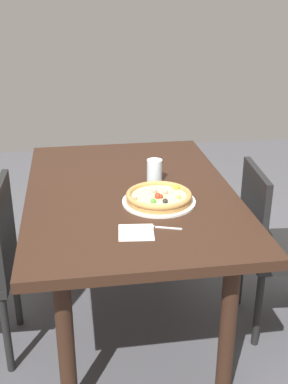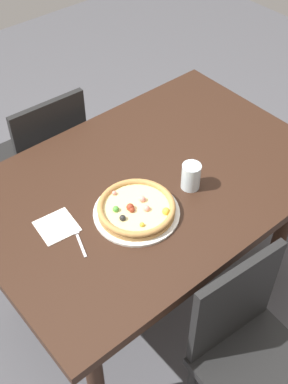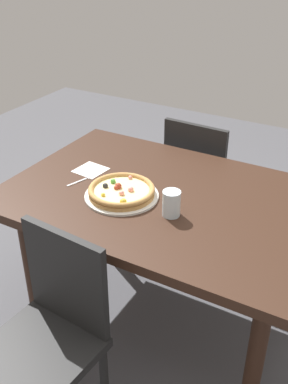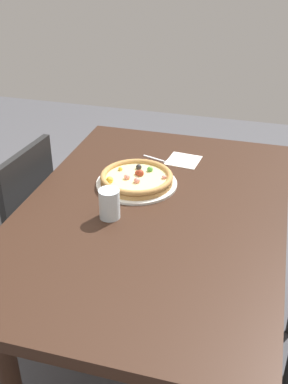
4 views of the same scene
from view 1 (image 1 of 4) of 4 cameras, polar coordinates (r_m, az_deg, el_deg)
ground_plane at (r=2.72m, az=-1.47°, el=-14.68°), size 6.00×6.00×0.00m
dining_table at (r=2.36m, az=-1.63°, el=-1.76°), size 1.46×0.99×0.76m
chair_near at (r=2.52m, az=15.05°, el=-5.81°), size 0.43×0.43×0.88m
plate at (r=2.19m, az=1.76°, el=-1.13°), size 0.33×0.33×0.01m
pizza at (r=2.18m, az=1.78°, el=-0.53°), size 0.30×0.30×0.05m
fork at (r=1.97m, az=1.69°, el=-4.17°), size 0.07×0.16×0.00m
drinking_glass at (r=2.41m, az=1.25°, el=2.55°), size 0.08×0.08×0.11m
napkin at (r=1.93m, az=-0.93°, el=-4.78°), size 0.15×0.15×0.00m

